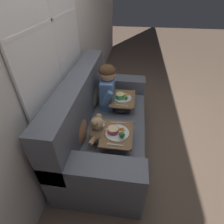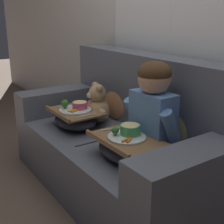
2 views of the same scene
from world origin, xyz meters
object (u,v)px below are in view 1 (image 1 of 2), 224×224
throw_pillow_behind_teddy (79,127)px  child_figure (107,85)px  throw_pillow_behind_child (93,93)px  lap_tray_child (122,102)px  teddy_bear (98,131)px  couch (102,125)px  lap_tray_teddy (117,137)px

throw_pillow_behind_teddy → child_figure: size_ratio=0.64×
throw_pillow_behind_child → throw_pillow_behind_teddy: size_ratio=1.04×
lap_tray_child → teddy_bear: bearing=163.5°
couch → child_figure: child_figure is taller
couch → teddy_bear: bearing=-175.1°
child_figure → lap_tray_child: 0.30m
throw_pillow_behind_child → lap_tray_teddy: size_ratio=0.94×
throw_pillow_behind_teddy → lap_tray_child: throw_pillow_behind_teddy is taller
couch → teddy_bear: 0.37m
throw_pillow_behind_child → throw_pillow_behind_teddy: throw_pillow_behind_child is taller
teddy_bear → lap_tray_teddy: teddy_bear is taller
child_figure → lap_tray_child: (-0.00, -0.19, -0.23)m
lap_tray_child → lap_tray_teddy: 0.63m
throw_pillow_behind_child → child_figure: 0.23m
couch → lap_tray_child: 0.40m
throw_pillow_behind_child → teddy_bear: bearing=-163.1°
couch → lap_tray_child: bearing=-34.2°
throw_pillow_behind_child → lap_tray_teddy: bearing=-149.0°
throw_pillow_behind_teddy → child_figure: 0.67m
throw_pillow_behind_teddy → lap_tray_child: (0.63, -0.38, -0.10)m
throw_pillow_behind_teddy → lap_tray_child: 0.74m
throw_pillow_behind_child → lap_tray_child: size_ratio=0.88×
child_figure → throw_pillow_behind_teddy: bearing=163.3°
throw_pillow_behind_child → lap_tray_child: bearing=-90.2°
couch → lap_tray_child: (0.31, -0.21, 0.14)m
teddy_bear → lap_tray_teddy: size_ratio=0.85×
lap_tray_child → throw_pillow_behind_teddy: bearing=149.0°
couch → lap_tray_teddy: couch is taller
throw_pillow_behind_teddy → teddy_bear: (-0.00, -0.19, -0.04)m
couch → throw_pillow_behind_child: (0.31, 0.16, 0.23)m
throw_pillow_behind_child → child_figure: bearing=-90.0°
teddy_bear → lap_tray_child: 0.66m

